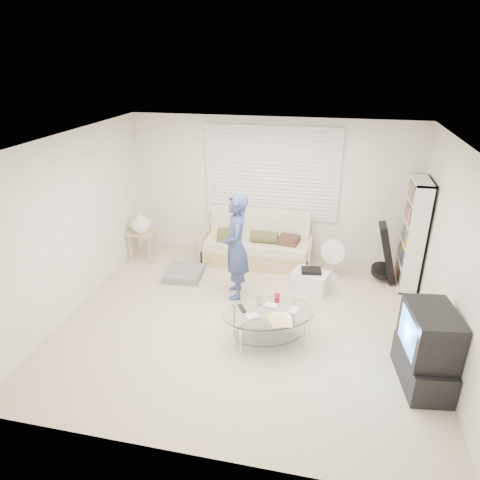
% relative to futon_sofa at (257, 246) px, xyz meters
% --- Properties ---
extents(ground, '(5.00, 5.00, 0.00)m').
position_rel_futon_sofa_xyz_m(ground, '(0.17, -1.87, -0.31)').
color(ground, tan).
rests_on(ground, ground).
extents(room_shell, '(5.02, 4.52, 2.51)m').
position_rel_futon_sofa_xyz_m(room_shell, '(0.17, -1.39, 1.32)').
color(room_shell, white).
rests_on(room_shell, ground).
extents(window_blinds, '(2.32, 0.08, 1.62)m').
position_rel_futon_sofa_xyz_m(window_blinds, '(0.17, 0.33, 1.24)').
color(window_blinds, silver).
rests_on(window_blinds, ground).
extents(futon_sofa, '(1.92, 0.77, 0.94)m').
position_rel_futon_sofa_xyz_m(futon_sofa, '(0.00, 0.00, 0.00)').
color(futon_sofa, tan).
rests_on(futon_sofa, ground).
extents(grey_floor_pillow, '(0.62, 0.62, 0.13)m').
position_rel_futon_sofa_xyz_m(grey_floor_pillow, '(-1.09, -0.83, -0.24)').
color(grey_floor_pillow, slate).
rests_on(grey_floor_pillow, ground).
extents(side_table, '(0.46, 0.37, 0.91)m').
position_rel_futon_sofa_xyz_m(side_table, '(-2.05, -0.30, 0.37)').
color(side_table, tan).
rests_on(side_table, ground).
extents(bookshelf, '(0.28, 0.74, 1.75)m').
position_rel_futon_sofa_xyz_m(bookshelf, '(2.50, -0.28, 0.57)').
color(bookshelf, white).
rests_on(bookshelf, ground).
extents(guitar_case, '(0.40, 0.37, 0.98)m').
position_rel_futon_sofa_xyz_m(guitar_case, '(2.16, -0.26, 0.13)').
color(guitar_case, black).
rests_on(guitar_case, ground).
extents(floor_fan, '(0.43, 0.28, 0.69)m').
position_rel_futon_sofa_xyz_m(floor_fan, '(1.31, -0.29, 0.09)').
color(floor_fan, white).
rests_on(floor_fan, ground).
extents(storage_bin, '(0.63, 0.52, 0.38)m').
position_rel_futon_sofa_xyz_m(storage_bin, '(1.00, -0.82, -0.14)').
color(storage_bin, white).
rests_on(storage_bin, ground).
extents(tv_unit, '(0.58, 0.93, 0.95)m').
position_rel_futon_sofa_xyz_m(tv_unit, '(2.37, -2.62, 0.15)').
color(tv_unit, black).
rests_on(tv_unit, ground).
extents(coffee_table, '(1.40, 1.17, 0.56)m').
position_rel_futon_sofa_xyz_m(coffee_table, '(0.56, -2.25, 0.05)').
color(coffee_table, silver).
rests_on(coffee_table, ground).
extents(standing_person, '(0.53, 0.67, 1.64)m').
position_rel_futon_sofa_xyz_m(standing_person, '(-0.11, -1.20, 0.51)').
color(standing_person, '#2E4D72').
rests_on(standing_person, ground).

